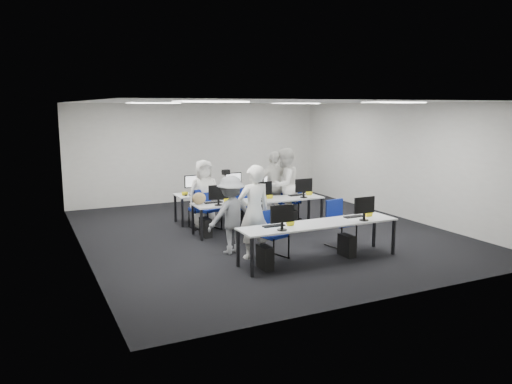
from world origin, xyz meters
name	(u,v)px	position (x,y,z in m)	size (l,w,h in m)	color
room	(263,168)	(0.00, 0.00, 1.50)	(9.00, 9.02, 3.00)	black
ceiling_panels	(263,103)	(0.00, 0.00, 2.98)	(5.20, 4.60, 0.02)	white
desk_front	(319,226)	(0.00, -2.40, 0.68)	(3.20, 0.70, 0.73)	silver
desk_mid	(259,202)	(0.00, 0.20, 0.68)	(3.20, 0.70, 0.73)	silver
desk_back	(236,193)	(0.00, 1.60, 0.68)	(3.20, 0.70, 0.73)	silver
equipment_front	(311,243)	(-0.19, -2.42, 0.36)	(2.51, 0.41, 1.19)	#0B5494
equipment_mid	(252,216)	(-0.19, 0.18, 0.36)	(2.91, 0.41, 1.19)	white
equipment_back	(242,204)	(0.19, 1.62, 0.36)	(2.91, 0.41, 1.19)	white
chair_0	(273,244)	(-0.73, -1.90, 0.29)	(0.57, 0.59, 0.91)	navy
chair_1	(340,232)	(0.94, -1.76, 0.31)	(0.55, 0.59, 0.97)	navy
chair_2	(208,217)	(-1.08, 0.79, 0.30)	(0.61, 0.64, 0.95)	navy
chair_3	(245,214)	(-0.12, 0.77, 0.30)	(0.54, 0.57, 0.96)	navy
chair_4	(287,209)	(1.10, 0.84, 0.29)	(0.47, 0.51, 0.93)	navy
chair_5	(200,217)	(-1.20, 1.01, 0.28)	(0.45, 0.49, 0.89)	navy
chair_6	(250,212)	(0.11, 0.96, 0.29)	(0.55, 0.58, 0.91)	navy
chair_7	(291,208)	(1.28, 0.97, 0.28)	(0.44, 0.48, 0.89)	navy
handbag	(199,198)	(-1.45, 0.33, 0.86)	(0.32, 0.21, 0.27)	olive
student_0	(254,212)	(-1.05, -1.72, 0.91)	(0.66, 0.43, 1.82)	white
student_1	(284,185)	(0.98, 0.77, 0.94)	(0.91, 0.71, 1.87)	white
student_2	(204,193)	(-1.05, 1.12, 0.82)	(0.80, 0.52, 1.64)	white
student_3	(274,186)	(0.75, 0.92, 0.90)	(1.05, 0.44, 1.79)	white
photographer	(231,215)	(-1.32, -1.22, 0.78)	(1.01, 0.58, 1.56)	slate
dslr_camera	(226,172)	(-1.35, -1.05, 1.62)	(0.14, 0.18, 0.10)	black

